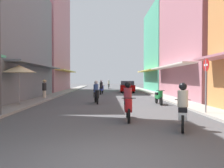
# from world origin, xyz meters

# --- Properties ---
(ground_plane) EXTENTS (108.11, 108.11, 0.00)m
(ground_plane) POSITION_xyz_m (0.00, 20.57, 0.00)
(ground_plane) COLOR #4C4C4F
(sidewalk_left) EXTENTS (1.53, 57.14, 0.12)m
(sidewalk_left) POSITION_xyz_m (-5.26, 20.57, 0.06)
(sidewalk_left) COLOR gray
(sidewalk_left) RESTS_ON ground
(sidewalk_right) EXTENTS (1.53, 57.14, 0.12)m
(sidewalk_right) POSITION_xyz_m (5.26, 20.57, 0.06)
(sidewalk_right) COLOR #ADA89E
(sidewalk_right) RESTS_ON ground
(building_left_far) EXTENTS (7.05, 11.80, 16.21)m
(building_left_far) POSITION_xyz_m (-9.02, 27.61, 8.10)
(building_left_far) COLOR #B7727F
(building_left_far) RESTS_ON ground
(building_right_far) EXTENTS (7.05, 10.47, 11.46)m
(building_right_far) POSITION_xyz_m (9.02, 26.92, 5.72)
(building_right_far) COLOR #4CB28C
(building_right_far) RESTS_ON ground
(motorbike_red) EXTENTS (0.55, 1.81, 1.58)m
(motorbike_red) POSITION_xyz_m (0.89, 4.88, 0.70)
(motorbike_red) COLOR black
(motorbike_red) RESTS_ON ground
(motorbike_green) EXTENTS (0.55, 1.81, 0.96)m
(motorbike_green) POSITION_xyz_m (3.49, 10.54, 0.50)
(motorbike_green) COLOR black
(motorbike_green) RESTS_ON ground
(motorbike_white) EXTENTS (0.75, 1.74, 1.58)m
(motorbike_white) POSITION_xyz_m (2.58, 3.14, 0.70)
(motorbike_white) COLOR black
(motorbike_white) RESTS_ON ground
(motorbike_blue) EXTENTS (0.58, 1.80, 1.58)m
(motorbike_blue) POSITION_xyz_m (-0.55, 20.78, 0.70)
(motorbike_blue) COLOR black
(motorbike_blue) RESTS_ON ground
(motorbike_black) EXTENTS (0.58, 1.80, 1.58)m
(motorbike_black) POSITION_xyz_m (-0.71, 11.32, 0.70)
(motorbike_black) COLOR black
(motorbike_black) RESTS_ON ground
(motorbike_silver) EXTENTS (0.55, 1.81, 1.58)m
(motorbike_silver) POSITION_xyz_m (0.39, 34.33, 0.70)
(motorbike_silver) COLOR black
(motorbike_silver) RESTS_ON ground
(parked_car) EXTENTS (1.96, 4.18, 1.45)m
(parked_car) POSITION_xyz_m (2.61, 24.00, 0.74)
(parked_car) COLOR #8C0000
(parked_car) RESTS_ON ground
(pedestrian_foreground) EXTENTS (0.44, 0.44, 1.66)m
(pedestrian_foreground) POSITION_xyz_m (-5.19, 14.64, 0.94)
(pedestrian_foreground) COLOR beige
(pedestrian_foreground) RESTS_ON ground
(vendor_umbrella) EXTENTS (2.06, 2.06, 2.54)m
(vendor_umbrella) POSITION_xyz_m (-5.33, 9.54, 2.31)
(vendor_umbrella) COLOR #99999E
(vendor_umbrella) RESTS_ON ground
(street_sign_no_entry) EXTENTS (0.07, 0.60, 2.65)m
(street_sign_no_entry) POSITION_xyz_m (4.65, 6.03, 1.72)
(street_sign_no_entry) COLOR gray
(street_sign_no_entry) RESTS_ON ground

